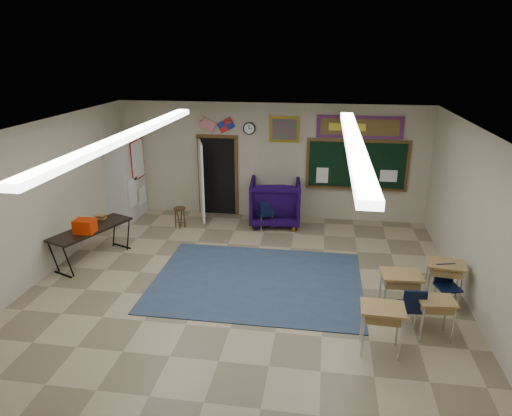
# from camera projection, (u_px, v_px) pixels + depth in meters

# --- Properties ---
(floor) EXTENTS (9.00, 9.00, 0.00)m
(floor) POSITION_uv_depth(u_px,v_px,m) (239.00, 302.00, 8.15)
(floor) COLOR tan
(floor) RESTS_ON ground
(back_wall) EXTENTS (8.00, 0.04, 3.00)m
(back_wall) POSITION_uv_depth(u_px,v_px,m) (270.00, 161.00, 11.84)
(back_wall) COLOR #B1AA8F
(back_wall) RESTS_ON floor
(left_wall) EXTENTS (0.04, 9.00, 3.00)m
(left_wall) POSITION_uv_depth(u_px,v_px,m) (20.00, 212.00, 8.21)
(left_wall) COLOR #B1AA8F
(left_wall) RESTS_ON floor
(right_wall) EXTENTS (0.04, 9.00, 3.00)m
(right_wall) POSITION_uv_depth(u_px,v_px,m) (491.00, 238.00, 7.08)
(right_wall) COLOR #B1AA8F
(right_wall) RESTS_ON floor
(ceiling) EXTENTS (8.00, 9.00, 0.04)m
(ceiling) POSITION_uv_depth(u_px,v_px,m) (237.00, 135.00, 7.15)
(ceiling) COLOR silver
(ceiling) RESTS_ON back_wall
(area_rug) EXTENTS (4.00, 3.00, 0.02)m
(area_rug) POSITION_uv_depth(u_px,v_px,m) (257.00, 281.00, 8.86)
(area_rug) COLOR #334461
(area_rug) RESTS_ON floor
(fluorescent_strips) EXTENTS (3.86, 6.00, 0.10)m
(fluorescent_strips) POSITION_uv_depth(u_px,v_px,m) (237.00, 139.00, 7.17)
(fluorescent_strips) COLOR white
(fluorescent_strips) RESTS_ON ceiling
(doorway) EXTENTS (1.10, 0.89, 2.16)m
(doorway) POSITION_uv_depth(u_px,v_px,m) (213.00, 177.00, 12.06)
(doorway) COLOR black
(doorway) RESTS_ON back_wall
(chalkboard) EXTENTS (2.55, 0.14, 1.30)m
(chalkboard) POSITION_uv_depth(u_px,v_px,m) (357.00, 166.00, 11.51)
(chalkboard) COLOR #563718
(chalkboard) RESTS_ON back_wall
(bulletin_board) EXTENTS (2.10, 0.05, 0.55)m
(bulletin_board) POSITION_uv_depth(u_px,v_px,m) (360.00, 127.00, 11.19)
(bulletin_board) COLOR #B00F18
(bulletin_board) RESTS_ON back_wall
(framed_art_print) EXTENTS (0.75, 0.05, 0.65)m
(framed_art_print) POSITION_uv_depth(u_px,v_px,m) (284.00, 129.00, 11.48)
(framed_art_print) COLOR olive
(framed_art_print) RESTS_ON back_wall
(wall_clock) EXTENTS (0.32, 0.05, 0.32)m
(wall_clock) POSITION_uv_depth(u_px,v_px,m) (249.00, 128.00, 11.61)
(wall_clock) COLOR black
(wall_clock) RESTS_ON back_wall
(wall_flags) EXTENTS (1.16, 0.06, 0.70)m
(wall_flags) POSITION_uv_depth(u_px,v_px,m) (216.00, 123.00, 11.66)
(wall_flags) COLOR red
(wall_flags) RESTS_ON back_wall
(storage_cabinet) EXTENTS (0.59, 1.25, 2.20)m
(storage_cabinet) POSITION_uv_depth(u_px,v_px,m) (126.00, 177.00, 11.90)
(storage_cabinet) COLOR #B9BAB4
(storage_cabinet) RESTS_ON floor
(wingback_armchair) EXTENTS (1.36, 1.39, 1.17)m
(wingback_armchair) POSITION_uv_depth(u_px,v_px,m) (275.00, 202.00, 11.62)
(wingback_armchair) COLOR black
(wingback_armchair) RESTS_ON floor
(student_chair_reading) EXTENTS (0.53, 0.53, 0.79)m
(student_chair_reading) POSITION_uv_depth(u_px,v_px,m) (265.00, 214.00, 11.30)
(student_chair_reading) COLOR black
(student_chair_reading) RESTS_ON floor
(student_chair_desk_a) EXTENTS (0.42, 0.42, 0.79)m
(student_chair_desk_a) POSITION_uv_depth(u_px,v_px,m) (410.00, 308.00, 7.22)
(student_chair_desk_a) COLOR black
(student_chair_desk_a) RESTS_ON floor
(student_chair_desk_b) EXTENTS (0.47, 0.47, 0.77)m
(student_chair_desk_b) POSITION_uv_depth(u_px,v_px,m) (448.00, 288.00, 7.83)
(student_chair_desk_b) COLOR black
(student_chair_desk_b) RESTS_ON floor
(student_desk_front_left) EXTENTS (0.68, 0.52, 0.78)m
(student_desk_front_left) POSITION_uv_depth(u_px,v_px,m) (399.00, 292.00, 7.62)
(student_desk_front_left) COLOR #A1804B
(student_desk_front_left) RESTS_ON floor
(student_desk_front_right) EXTENTS (0.69, 0.55, 0.77)m
(student_desk_front_right) POSITION_uv_depth(u_px,v_px,m) (443.00, 280.00, 8.02)
(student_desk_front_right) COLOR #A1804B
(student_desk_front_right) RESTS_ON floor
(student_desk_back_left) EXTENTS (0.65, 0.49, 0.76)m
(student_desk_back_left) POSITION_uv_depth(u_px,v_px,m) (381.00, 327.00, 6.68)
(student_desk_back_left) COLOR #A1804B
(student_desk_back_left) RESTS_ON floor
(student_desk_back_right) EXTENTS (0.59, 0.47, 0.66)m
(student_desk_back_right) POSITION_uv_depth(u_px,v_px,m) (435.00, 316.00, 7.05)
(student_desk_back_right) COLOR #A1804B
(student_desk_back_right) RESTS_ON floor
(folding_table) EXTENTS (1.22, 1.89, 1.02)m
(folding_table) POSITION_uv_depth(u_px,v_px,m) (93.00, 243.00, 9.60)
(folding_table) COLOR black
(folding_table) RESTS_ON floor
(wooden_stool) EXTENTS (0.30, 0.30, 0.52)m
(wooden_stool) POSITION_uv_depth(u_px,v_px,m) (180.00, 217.00, 11.44)
(wooden_stool) COLOR #482F15
(wooden_stool) RESTS_ON floor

